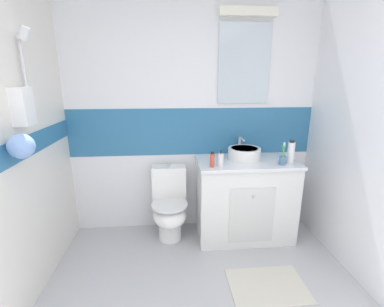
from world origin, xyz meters
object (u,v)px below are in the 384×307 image
at_px(sink_basin, 244,153).
at_px(toothbrush_cup, 282,159).
at_px(soap_dispenser, 221,160).
at_px(shampoo_bottle_tall, 291,153).
at_px(deodorant_spray_can, 212,160).
at_px(toilet, 170,206).

height_order(sink_basin, toothbrush_cup, toothbrush_cup).
bearing_deg(soap_dispenser, toothbrush_cup, -0.92).
xyz_separation_m(toothbrush_cup, shampoo_bottle_tall, (0.09, 0.03, 0.06)).
distance_m(soap_dispenser, deodorant_spray_can, 0.08).
bearing_deg(deodorant_spray_can, toilet, 152.73).
bearing_deg(toilet, deodorant_spray_can, -27.27).
bearing_deg(sink_basin, toilet, -179.35).
distance_m(shampoo_bottle_tall, deodorant_spray_can, 0.77).
xyz_separation_m(toilet, shampoo_bottle_tall, (1.18, -0.18, 0.60)).
bearing_deg(sink_basin, toothbrush_cup, -34.17).
relative_size(soap_dispenser, deodorant_spray_can, 1.11).
height_order(toothbrush_cup, shampoo_bottle_tall, shampoo_bottle_tall).
relative_size(shampoo_bottle_tall, deodorant_spray_can, 1.59).
bearing_deg(toothbrush_cup, sink_basin, 145.83).
height_order(soap_dispenser, shampoo_bottle_tall, shampoo_bottle_tall).
xyz_separation_m(sink_basin, deodorant_spray_can, (-0.37, -0.22, 0.00)).
bearing_deg(toilet, toothbrush_cup, -10.68).
distance_m(toothbrush_cup, deodorant_spray_can, 0.68).
height_order(toilet, shampoo_bottle_tall, shampoo_bottle_tall).
relative_size(sink_basin, soap_dispenser, 2.28).
distance_m(toilet, deodorant_spray_can, 0.72).
bearing_deg(toilet, sink_basin, 0.65).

